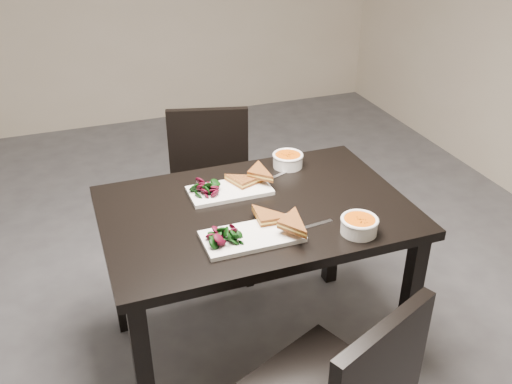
# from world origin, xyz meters

# --- Properties ---
(ground) EXTENTS (5.00, 5.00, 0.00)m
(ground) POSITION_xyz_m (0.00, 0.00, 0.00)
(ground) COLOR #47474C
(ground) RESTS_ON ground
(table) EXTENTS (1.20, 0.80, 0.75)m
(table) POSITION_xyz_m (0.38, -0.42, 0.65)
(table) COLOR black
(table) RESTS_ON ground
(chair_far) EXTENTS (0.51, 0.51, 0.85)m
(chair_far) POSITION_xyz_m (0.39, 0.31, 0.48)
(chair_far) COLOR black
(chair_far) RESTS_ON ground
(plate_near) EXTENTS (0.36, 0.18, 0.02)m
(plate_near) POSITION_xyz_m (0.29, -0.62, 0.76)
(plate_near) COLOR white
(plate_near) RESTS_ON table
(sandwich_near) EXTENTS (0.19, 0.15, 0.06)m
(sandwich_near) POSITION_xyz_m (0.35, -0.61, 0.80)
(sandwich_near) COLOR #9E5921
(sandwich_near) RESTS_ON plate_near
(salad_near) EXTENTS (0.11, 0.10, 0.05)m
(salad_near) POSITION_xyz_m (0.19, -0.62, 0.79)
(salad_near) COLOR black
(salad_near) RESTS_ON plate_near
(soup_bowl_near) EXTENTS (0.14, 0.14, 0.06)m
(soup_bowl_near) POSITION_xyz_m (0.67, -0.72, 0.79)
(soup_bowl_near) COLOR white
(soup_bowl_near) RESTS_ON table
(cutlery_near) EXTENTS (0.18, 0.04, 0.00)m
(cutlery_near) POSITION_xyz_m (0.52, -0.62, 0.75)
(cutlery_near) COLOR silver
(cutlery_near) RESTS_ON table
(plate_far) EXTENTS (0.34, 0.17, 0.02)m
(plate_far) POSITION_xyz_m (0.32, -0.27, 0.76)
(plate_far) COLOR white
(plate_far) RESTS_ON table
(sandwich_far) EXTENTS (0.20, 0.18, 0.05)m
(sandwich_far) POSITION_xyz_m (0.38, -0.29, 0.79)
(sandwich_far) COLOR #9E5921
(sandwich_far) RESTS_ON plate_far
(salad_far) EXTENTS (0.11, 0.09, 0.05)m
(salad_far) POSITION_xyz_m (0.22, -0.27, 0.79)
(salad_far) COLOR black
(salad_far) RESTS_ON plate_far
(soup_bowl_far) EXTENTS (0.14, 0.14, 0.06)m
(soup_bowl_far) POSITION_xyz_m (0.63, -0.14, 0.79)
(soup_bowl_far) COLOR white
(soup_bowl_far) RESTS_ON table
(cutlery_far) EXTENTS (0.17, 0.08, 0.00)m
(cutlery_far) POSITION_xyz_m (0.52, -0.22, 0.75)
(cutlery_far) COLOR silver
(cutlery_far) RESTS_ON table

